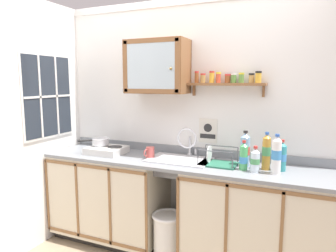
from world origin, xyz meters
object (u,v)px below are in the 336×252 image
wall_cabinet (157,67)px  trash_bin (168,237)px  bottle_water_blue_1 (245,150)px  bottle_detergent_teal_5 (282,157)px  dish_rack (217,162)px  mug (150,153)px  hot_plate_stove (107,150)px  bottle_juice_amber_3 (266,152)px  bottle_water_clear_0 (255,160)px  bottle_soda_green_2 (244,157)px  sink (181,162)px  bottle_opaque_white_4 (276,155)px  saucepan (100,141)px  warning_sign (208,131)px

wall_cabinet → trash_bin: bearing=-50.7°
bottle_water_blue_1 → bottle_detergent_teal_5: bottle_water_blue_1 is taller
dish_rack → mug: bearing=-176.8°
mug → trash_bin: 0.79m
hot_plate_stove → bottle_juice_amber_3: size_ratio=1.15×
mug → trash_bin: bearing=-28.3°
bottle_water_clear_0 → bottle_soda_green_2: size_ratio=0.86×
sink → hot_plate_stove: (-0.79, -0.06, 0.06)m
bottle_water_clear_0 → bottle_detergent_teal_5: bearing=32.8°
wall_cabinet → bottle_juice_amber_3: bearing=-5.9°
mug → bottle_opaque_white_4: bearing=-2.5°
bottle_juice_amber_3 → bottle_soda_green_2: bearing=-154.4°
saucepan → bottle_opaque_white_4: (1.73, -0.07, 0.04)m
bottle_water_blue_1 → mug: bottle_water_blue_1 is taller
bottle_detergent_teal_5 → saucepan: bearing=-178.7°
warning_sign → trash_bin: size_ratio=0.51×
dish_rack → warning_sign: 0.38m
bottle_water_blue_1 → bottle_detergent_teal_5: 0.30m
bottle_detergent_teal_5 → warning_sign: bearing=161.1°
bottle_water_clear_0 → trash_bin: bottle_water_clear_0 is taller
bottle_water_blue_1 → trash_bin: size_ratio=0.68×
hot_plate_stove → wall_cabinet: 0.98m
bottle_opaque_white_4 → wall_cabinet: (-1.14, 0.21, 0.71)m
bottle_water_clear_0 → bottle_water_blue_1: bearing=126.2°
saucepan → bottle_soda_green_2: size_ratio=1.07×
saucepan → wall_cabinet: 0.97m
bottle_water_clear_0 → bottle_water_blue_1: size_ratio=0.69×
hot_plate_stove → dish_rack: (1.14, 0.03, -0.01)m
bottle_soda_green_2 → dish_rack: bearing=164.2°
bottle_juice_amber_3 → bottle_opaque_white_4: bottle_opaque_white_4 is taller
bottle_water_blue_1 → bottle_detergent_teal_5: (0.30, -0.02, -0.03)m
bottle_juice_amber_3 → bottle_detergent_teal_5: bearing=6.5°
bottle_water_blue_1 → wall_cabinet: bearing=175.0°
saucepan → bottle_detergent_teal_5: size_ratio=1.03×
bottle_water_clear_0 → dish_rack: size_ratio=0.66×
sink → trash_bin: size_ratio=1.26×
bottle_water_clear_0 → wall_cabinet: wall_cabinet is taller
hot_plate_stove → bottle_water_clear_0: bottle_water_clear_0 is taller
hot_plate_stove → bottle_opaque_white_4: size_ratio=1.13×
bottle_detergent_teal_5 → bottle_opaque_white_4: bearing=-107.3°
trash_bin → bottle_water_clear_0: bearing=5.2°
sink → wall_cabinet: wall_cabinet is taller
bottle_water_clear_0 → bottle_opaque_white_4: bottle_opaque_white_4 is taller
bottle_soda_green_2 → bottle_juice_amber_3: bottle_juice_amber_3 is taller
hot_plate_stove → trash_bin: bearing=-10.2°
trash_bin → wall_cabinet: bearing=129.3°
bottle_water_clear_0 → warning_sign: warning_sign is taller
saucepan → bottle_water_clear_0: size_ratio=1.24×
bottle_opaque_white_4 → saucepan: bearing=177.6°
dish_rack → bottle_water_blue_1: bearing=10.9°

